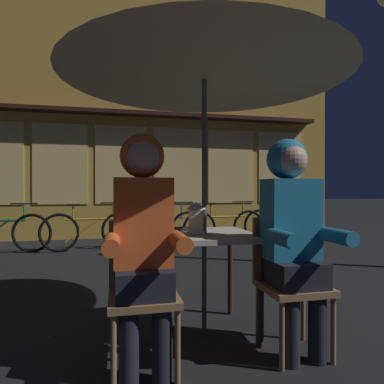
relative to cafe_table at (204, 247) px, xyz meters
name	(u,v)px	position (x,y,z in m)	size (l,w,h in m)	color
ground_plane	(204,332)	(0.00, 0.00, -0.64)	(60.00, 60.00, 0.00)	black
cafe_table	(204,247)	(0.00, 0.00, 0.00)	(0.72, 0.72, 0.74)	#B2AD9E
patio_umbrella	(204,54)	(0.00, 0.00, 1.42)	(2.10, 2.10, 2.31)	#4C4C51
lantern	(196,217)	(-0.07, -0.02, 0.22)	(0.11, 0.11, 0.23)	white
chair_left	(143,284)	(-0.48, -0.37, -0.15)	(0.40, 0.40, 0.87)	olive
chair_right	(288,275)	(0.48, -0.37, -0.15)	(0.40, 0.40, 0.87)	olive
person_left_hooded	(143,226)	(-0.48, -0.43, 0.21)	(0.45, 0.56, 1.40)	black
person_right_hooded	(293,223)	(0.48, -0.43, 0.21)	(0.45, 0.56, 1.40)	black
shopfront_building	(121,100)	(-0.54, 5.39, 2.45)	(10.00, 0.93, 6.20)	gold
bicycle_nearest	(0,232)	(-2.53, 3.73, -0.29)	(1.67, 0.28, 0.84)	black
bicycle_second	(90,230)	(-1.09, 3.70, -0.29)	(1.67, 0.30, 0.84)	black
bicycle_third	(160,229)	(0.14, 3.68, -0.29)	(1.68, 0.12, 0.84)	black
bicycle_fourth	(224,227)	(1.36, 3.68, -0.29)	(1.67, 0.25, 0.84)	black
bicycle_fifth	(284,224)	(2.70, 3.90, -0.29)	(1.68, 0.22, 0.84)	black
book	(186,229)	(-0.10, 0.18, 0.11)	(0.20, 0.14, 0.02)	black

